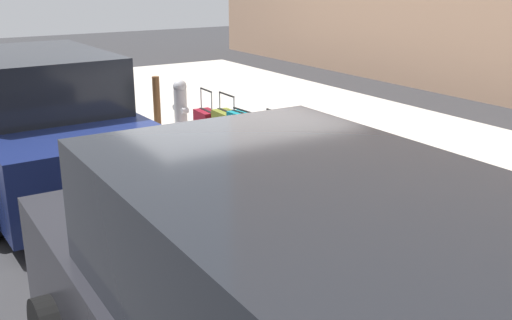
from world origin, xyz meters
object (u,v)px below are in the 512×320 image
Objects in this scene: suitcase_silver_5 at (276,155)px; suitcase_maroon_8 at (207,128)px; suitcase_black_3 at (326,180)px; fire_hydrant at (180,105)px; bollard_post at (157,101)px; suitcase_red_2 at (358,189)px; suitcase_olive_7 at (227,133)px; suitcase_maroon_1 at (400,203)px; suitcase_teal_6 at (242,140)px; parked_car_navy_1 at (39,123)px; suitcase_navy_4 at (293,166)px; suitcase_olive_0 at (455,228)px.

suitcase_maroon_8 is (1.64, 0.09, -0.01)m from suitcase_silver_5.
fire_hydrant is (3.65, -0.03, 0.13)m from suitcase_black_3.
suitcase_silver_5 is 1.02× the size of bollard_post.
suitcase_red_2 is 1.16× the size of fire_hydrant.
suitcase_maroon_8 is at bearing -0.50° from suitcase_red_2.
suitcase_olive_7 is 2.04m from bollard_post.
suitcase_maroon_1 is 2.70m from suitcase_teal_6.
bollard_post is at bearing 4.61° from suitcase_olive_7.
bollard_post is (2.57, 0.08, 0.05)m from suitcase_teal_6.
bollard_post is at bearing 1.69° from suitcase_maroon_1.
parked_car_navy_1 is (3.32, 2.26, 0.27)m from suitcase_red_2.
suitcase_maroon_1 is 1.18× the size of suitcase_navy_4.
suitcase_maroon_8 reaches higher than suitcase_navy_4.
suitcase_olive_0 is at bearing -177.77° from bollard_post.
suitcase_silver_5 reaches higher than suitcase_black_3.
parked_car_navy_1 reaches higher than suitcase_maroon_1.
suitcase_maroon_8 is 0.92m from fire_hydrant.
suitcase_red_2 is 0.21× the size of parked_car_navy_1.
suitcase_maroon_1 reaches higher than suitcase_navy_4.
parked_car_navy_1 is at bearing 110.29° from fire_hydrant.
suitcase_black_3 is 3.65m from fire_hydrant.
suitcase_navy_4 is 3.69m from bollard_post.
suitcase_maroon_8 is at bearing -1.35° from suitcase_navy_4.
suitcase_maroon_8 is at bearing 3.19° from suitcase_olive_7.
suitcase_silver_5 is (1.62, -0.12, -0.09)m from suitcase_red_2.
suitcase_black_3 is at bearing 179.80° from suitcase_maroon_8.
suitcase_black_3 is 4.24m from bollard_post.
suitcase_teal_6 is at bearing -178.25° from bollard_post.
suitcase_maroon_8 reaches higher than suitcase_silver_5.
suitcase_teal_6 is at bearing 0.70° from suitcase_red_2.
fire_hydrant is (0.91, -0.02, 0.17)m from suitcase_maroon_8.
suitcase_red_2 is 1.62m from suitcase_silver_5.
suitcase_black_3 is (1.60, 0.10, -0.03)m from suitcase_olive_0.
suitcase_red_2 is at bearing -145.69° from parked_car_navy_1.
suitcase_olive_0 is 1.11× the size of suitcase_maroon_8.
suitcase_maroon_1 reaches higher than suitcase_teal_6.
suitcase_maroon_8 is at bearing -91.37° from parked_car_navy_1.
suitcase_teal_6 is at bearing 1.57° from suitcase_black_3.
suitcase_navy_4 is 1.12m from suitcase_teal_6.
parked_car_navy_1 reaches higher than suitcase_black_3.
suitcase_silver_5 is at bearing -125.49° from parked_car_navy_1.
suitcase_black_3 is 1.19× the size of suitcase_navy_4.
parked_car_navy_1 is at bearing 44.79° from suitcase_navy_4.
suitcase_silver_5 is at bearing -4.18° from suitcase_red_2.
suitcase_olive_0 is 1.09m from suitcase_red_2.
suitcase_silver_5 is 2.95m from parked_car_navy_1.
bollard_post is (0.58, 0.15, -0.03)m from fire_hydrant.
suitcase_silver_5 is 0.99× the size of fire_hydrant.
suitcase_red_2 is 3.26m from suitcase_maroon_8.
suitcase_olive_0 is 1.08× the size of suitcase_olive_7.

